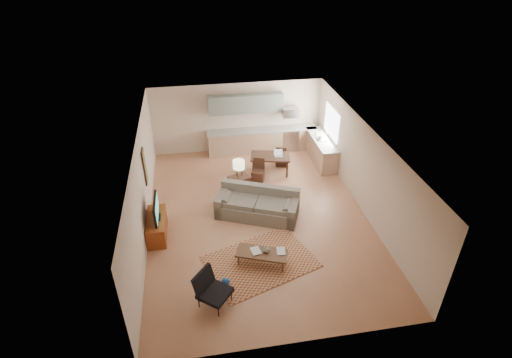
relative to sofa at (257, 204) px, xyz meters
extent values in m
plane|color=#A76B4B|center=(0.01, -0.01, -0.44)|extent=(9.00, 9.00, 0.00)
plane|color=white|center=(0.01, -0.01, 2.26)|extent=(9.00, 9.00, 0.00)
plane|color=beige|center=(0.01, 4.49, 0.91)|extent=(6.50, 0.00, 6.50)
plane|color=beige|center=(0.01, -4.51, 0.91)|extent=(6.50, 0.00, 6.50)
plane|color=beige|center=(-3.24, -0.01, 0.91)|extent=(0.00, 9.00, 9.00)
plane|color=beige|center=(3.26, -0.01, 0.91)|extent=(0.00, 9.00, 9.00)
cube|color=#A5A8AD|center=(2.01, 4.17, 0.01)|extent=(0.62, 0.62, 0.90)
cube|color=#A5A8AD|center=(2.01, 4.19, 1.11)|extent=(0.62, 0.40, 0.35)
cube|color=gray|center=(0.31, 4.32, 1.51)|extent=(2.80, 0.34, 0.70)
cube|color=white|center=(3.24, 2.99, 1.11)|extent=(0.02, 1.40, 1.05)
cube|color=brown|center=(-0.26, -2.00, -0.43)|extent=(3.18, 2.67, 0.02)
imported|color=maroon|center=(-0.51, -2.02, -0.03)|extent=(0.34, 0.39, 0.03)
imported|color=navy|center=(0.14, -2.10, -0.04)|extent=(0.31, 0.37, 0.02)
imported|color=black|center=(-0.12, -2.06, 0.05)|extent=(0.26, 0.26, 0.18)
imported|color=#FAEBC6|center=(2.84, 3.33, 0.57)|extent=(0.09, 0.10, 0.19)
camera|label=1|loc=(-1.69, -9.63, 7.00)|focal=28.00mm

